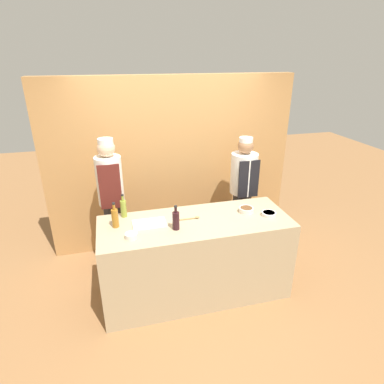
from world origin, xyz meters
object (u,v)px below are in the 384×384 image
sauce_bowl_brown (246,210)px  chef_right (243,192)px  chef_left (112,201)px  cutting_board (149,223)px  wooden_spoon (192,218)px  bottle_wine (176,220)px  bottle_amber (115,218)px  sauce_bowl_red (131,235)px  bottle_oil (123,208)px  sauce_bowl_purple (269,214)px

sauce_bowl_brown → chef_right: (0.25, 0.69, -0.09)m
sauce_bowl_brown → chef_left: chef_left is taller
cutting_board → wooden_spoon: wooden_spoon is taller
chef_left → bottle_wine: bearing=-54.0°
cutting_board → bottle_amber: 0.36m
sauce_bowl_red → chef_right: size_ratio=0.08×
sauce_bowl_red → cutting_board: bearing=48.0°
cutting_board → bottle_wine: bearing=-33.2°
chef_left → bottle_amber: bearing=-88.0°
bottle_wine → chef_left: (-0.63, 0.87, -0.10)m
bottle_oil → sauce_bowl_brown: bearing=-10.1°
sauce_bowl_purple → bottle_amber: bottle_amber is taller
bottle_wine → wooden_spoon: bearing=38.5°
bottle_wine → chef_left: size_ratio=0.15×
sauce_bowl_purple → bottle_amber: size_ratio=0.59×
sauce_bowl_brown → cutting_board: bearing=-179.6°
bottle_wine → chef_left: bearing=126.0°
sauce_bowl_purple → chef_left: chef_left is taller
cutting_board → chef_left: bearing=118.1°
bottle_amber → sauce_bowl_red: bearing=-62.2°
cutting_board → bottle_oil: bottle_oil is taller
bottle_wine → wooden_spoon: bottle_wine is taller
bottle_amber → sauce_bowl_purple: bearing=-5.9°
sauce_bowl_purple → bottle_amber: 1.69m
wooden_spoon → chef_left: chef_left is taller
sauce_bowl_brown → chef_right: chef_right is taller
chef_left → cutting_board: bearing=-61.9°
chef_left → sauce_bowl_red: bearing=-80.0°
bottle_amber → wooden_spoon: size_ratio=1.23×
chef_right → sauce_bowl_red: bearing=-149.6°
sauce_bowl_brown → bottle_oil: size_ratio=0.62×
bottle_oil → bottle_amber: bearing=-114.8°
wooden_spoon → chef_right: (0.90, 0.69, -0.07)m
sauce_bowl_purple → cutting_board: size_ratio=0.46×
chef_right → sauce_bowl_brown: bearing=-110.0°
bottle_wine → wooden_spoon: size_ratio=1.18×
bottle_amber → wooden_spoon: 0.83m
sauce_bowl_brown → bottle_oil: bottle_oil is taller
sauce_bowl_purple → chef_left: (-1.71, 0.84, -0.01)m
bottle_oil → bottle_amber: bottle_amber is taller
bottle_wine → chef_left: 1.07m
sauce_bowl_brown → bottle_oil: (-1.37, 0.24, 0.07)m
sauce_bowl_purple → sauce_bowl_red: 1.54m
cutting_board → sauce_bowl_brown: bearing=0.4°
bottle_oil → wooden_spoon: bottle_oil is taller
bottle_wine → bottle_oil: size_ratio=0.99×
bottle_oil → wooden_spoon: size_ratio=1.19×
wooden_spoon → bottle_wine: bearing=-141.5°
sauce_bowl_brown → chef_right: 0.74m
sauce_bowl_purple → chef_right: (0.04, 0.84, -0.08)m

